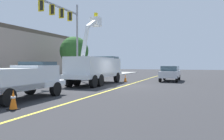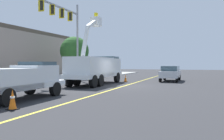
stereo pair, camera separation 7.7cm
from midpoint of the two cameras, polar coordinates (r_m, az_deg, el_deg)
The scene contains 10 objects.
ground at distance 19.99m, azimuth 3.26°, elevation -4.00°, with size 120.00×120.00×0.00m, color #2D2D30.
sidewalk_far_side at distance 23.78m, azimuth -16.06°, elevation -3.02°, with size 60.00×3.60×0.12m, color #9E9E99.
lane_centre_stripe at distance 19.99m, azimuth 3.26°, elevation -3.98°, with size 50.00×0.16×0.01m, color yellow.
utility_bucket_truck at distance 21.46m, azimuth -3.91°, elevation 0.70°, with size 8.25×2.73×7.09m.
service_pickup_truck at distance 13.21m, azimuth -21.93°, elevation -2.09°, with size 5.64×2.29×2.06m.
passing_minivan at distance 26.24m, azimuth 14.51°, elevation -0.59°, with size 4.84×2.03×1.69m.
traffic_cone_leading at distance 10.50m, azimuth -23.45°, elevation -6.85°, with size 0.40×0.40×0.86m.
traffic_cone_mid_front at distance 24.27m, azimuth 3.50°, elevation -2.05°, with size 0.40×0.40×0.82m.
traffic_signal_mast at distance 25.27m, azimuth -11.29°, elevation 11.21°, with size 7.48×0.67×8.81m.
street_tree_right at distance 30.66m, azimuth -9.31°, elevation 4.73°, with size 3.80×3.80×5.55m.
Camera 2 is at (-18.82, -6.42, 1.93)m, focal length 36.52 mm.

